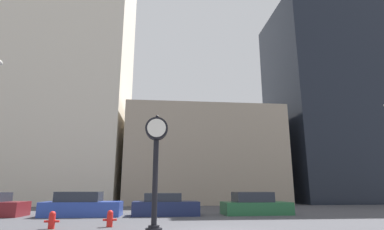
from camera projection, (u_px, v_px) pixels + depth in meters
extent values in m
cube|color=beige|center=(69.00, 34.00, 37.32)|extent=(14.90, 12.00, 40.69)
cube|color=gray|center=(201.00, 158.00, 35.33)|extent=(16.78, 12.00, 10.26)
cube|color=black|center=(327.00, 102.00, 38.73)|extent=(12.94, 12.00, 24.97)
cylinder|color=black|center=(154.00, 230.00, 11.40)|extent=(0.65, 0.65, 0.12)
cylinder|color=black|center=(154.00, 227.00, 11.43)|extent=(0.43, 0.43, 0.10)
cylinder|color=black|center=(155.00, 181.00, 11.84)|extent=(0.22, 0.22, 3.30)
cylinder|color=black|center=(157.00, 129.00, 12.34)|extent=(0.92, 0.41, 0.92)
cylinder|color=white|center=(157.00, 128.00, 12.13)|extent=(0.76, 0.02, 0.76)
cylinder|color=white|center=(157.00, 130.00, 12.55)|extent=(0.76, 0.02, 0.76)
sphere|color=black|center=(157.00, 117.00, 12.47)|extent=(0.12, 0.12, 0.12)
cube|color=#28429E|center=(82.00, 209.00, 17.66)|extent=(4.51, 1.96, 0.84)
cube|color=#232833|center=(80.00, 197.00, 17.81)|extent=(2.48, 1.72, 0.57)
cube|color=#19234C|center=(166.00, 208.00, 18.15)|extent=(3.98, 1.83, 0.83)
cube|color=#232833|center=(163.00, 197.00, 18.29)|extent=(2.19, 1.61, 0.49)
cube|color=#236038|center=(256.00, 208.00, 18.83)|extent=(4.28, 2.08, 0.77)
cube|color=#232833|center=(252.00, 197.00, 18.97)|extent=(2.38, 1.78, 0.61)
cylinder|color=red|center=(110.00, 220.00, 12.79)|extent=(0.25, 0.25, 0.52)
sphere|color=red|center=(110.00, 213.00, 12.86)|extent=(0.24, 0.24, 0.24)
cylinder|color=red|center=(105.00, 220.00, 12.78)|extent=(0.17, 0.09, 0.09)
cylinder|color=red|center=(115.00, 220.00, 12.82)|extent=(0.17, 0.09, 0.09)
cylinder|color=red|center=(52.00, 222.00, 12.19)|extent=(0.26, 0.26, 0.52)
sphere|color=red|center=(53.00, 214.00, 12.27)|extent=(0.24, 0.24, 0.24)
cylinder|color=red|center=(46.00, 221.00, 12.18)|extent=(0.17, 0.09, 0.09)
cylinder|color=red|center=(57.00, 221.00, 12.22)|extent=(0.17, 0.09, 0.09)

